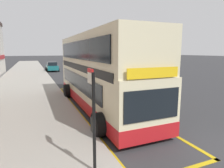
# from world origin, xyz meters

# --- Properties ---
(ground_plane) EXTENTS (260.00, 260.00, 0.00)m
(ground_plane) POSITION_xyz_m (0.00, 32.00, 0.00)
(ground_plane) COLOR #333335
(pavement_near) EXTENTS (6.00, 76.00, 0.14)m
(pavement_near) POSITION_xyz_m (-7.00, 32.00, 0.07)
(pavement_near) COLOR #A39E93
(pavement_near) RESTS_ON ground
(double_decker_bus) EXTENTS (3.27, 11.51, 4.40)m
(double_decker_bus) POSITION_xyz_m (-2.46, 7.43, 2.07)
(double_decker_bus) COLOR beige
(double_decker_bus) RESTS_ON ground
(bus_bay_markings) EXTENTS (3.13, 14.15, 0.01)m
(bus_bay_markings) POSITION_xyz_m (-2.44, 7.20, 0.01)
(bus_bay_markings) COLOR gold
(bus_bay_markings) RESTS_ON ground
(bus_stop_sign) EXTENTS (0.09, 0.51, 2.84)m
(bus_stop_sign) POSITION_xyz_m (-4.79, 1.06, 1.79)
(bus_stop_sign) COLOR black
(bus_stop_sign) RESTS_ON pavement_near
(parked_car_black_across) EXTENTS (2.09, 4.20, 1.62)m
(parked_car_black_across) POSITION_xyz_m (5.04, 34.74, 0.80)
(parked_car_black_across) COLOR black
(parked_car_black_across) RESTS_ON ground
(parked_car_white_ahead) EXTENTS (2.09, 4.20, 1.62)m
(parked_car_white_ahead) POSITION_xyz_m (4.99, 40.73, 0.80)
(parked_car_white_ahead) COLOR silver
(parked_car_white_ahead) RESTS_ON ground
(parked_car_teal_far) EXTENTS (2.09, 4.20, 1.62)m
(parked_car_teal_far) POSITION_xyz_m (-2.90, 31.24, 0.80)
(parked_car_teal_far) COLOR #196066
(parked_car_teal_far) RESTS_ON ground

